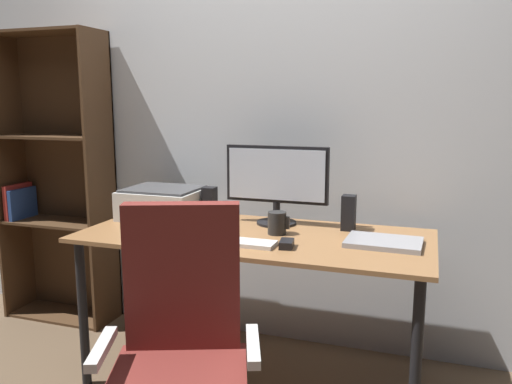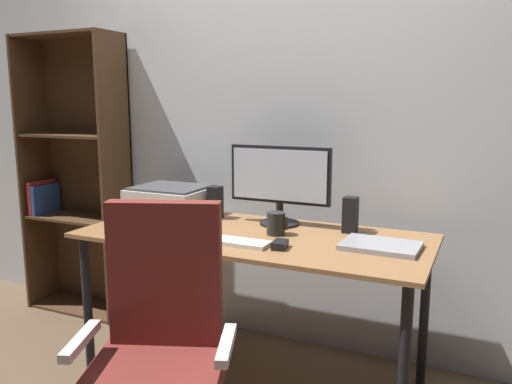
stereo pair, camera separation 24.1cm
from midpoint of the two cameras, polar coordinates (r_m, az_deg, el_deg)
name	(u,v)px [view 1 (the left image)]	position (r m, az deg, el deg)	size (l,w,h in m)	color
ground_plane	(254,379)	(2.69, -2.91, -20.15)	(12.00, 12.00, 0.00)	brown
back_wall	(286,111)	(2.83, 0.94, 9.01)	(6.40, 0.10, 2.60)	silver
desk	(254,250)	(2.42, -3.05, -6.54)	(1.63, 0.73, 0.74)	olive
monitor	(277,179)	(2.55, -0.39, 1.38)	(0.52, 0.20, 0.40)	black
keyboard	(243,243)	(2.23, -4.61, -5.68)	(0.29, 0.11, 0.02)	silver
mouse	(287,244)	(2.17, 0.25, -5.84)	(0.06, 0.10, 0.03)	black
coffee_mug	(277,223)	(2.38, -0.51, -3.51)	(0.10, 0.09, 0.11)	black
laptop	(384,242)	(2.26, 11.10, -5.55)	(0.32, 0.23, 0.02)	#99999E
speaker_left	(210,203)	(2.70, -7.73, -1.26)	(0.06, 0.07, 0.17)	black
speaker_right	(349,213)	(2.47, 7.55, -2.34)	(0.06, 0.07, 0.17)	black
printer	(163,203)	(2.78, -12.73, -1.21)	(0.40, 0.34, 0.16)	silver
office_chair	(181,373)	(1.84, -12.34, -19.16)	(0.58, 0.58, 1.01)	silver
bookshelf	(58,180)	(3.44, -23.12, 1.19)	(0.69, 0.28, 1.76)	#4C331E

